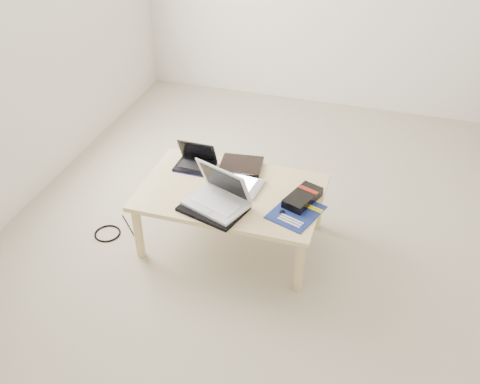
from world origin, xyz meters
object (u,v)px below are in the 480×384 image
(coffee_table, at_px, (231,197))
(netbook, at_px, (196,161))
(white_laptop, at_px, (219,196))
(gpu_box, at_px, (303,198))

(coffee_table, relative_size, netbook, 4.39)
(white_laptop, relative_size, gpu_box, 1.43)
(coffee_table, height_order, white_laptop, white_laptop)
(netbook, bearing_deg, white_laptop, -51.84)
(gpu_box, bearing_deg, white_laptop, -158.57)
(coffee_table, distance_m, white_laptop, 0.20)
(coffee_table, relative_size, gpu_box, 3.83)
(netbook, distance_m, gpu_box, 0.76)
(white_laptop, bearing_deg, netbook, 128.16)
(coffee_table, xyz_separation_m, netbook, (-0.30, 0.19, 0.08))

